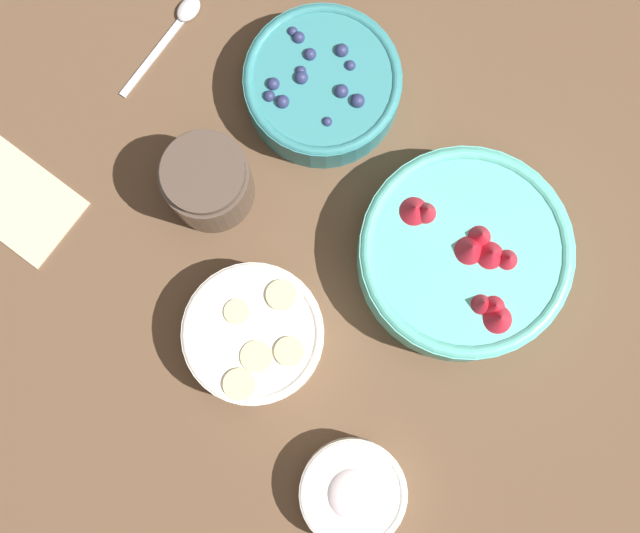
{
  "coord_description": "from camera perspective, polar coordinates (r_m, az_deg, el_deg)",
  "views": [
    {
      "loc": [
        -0.07,
        0.14,
        0.94
      ],
      "look_at": [
        -0.01,
        0.03,
        0.04
      ],
      "focal_mm": 50.0,
      "sensor_mm": 36.0,
      "label": 1
    }
  ],
  "objects": [
    {
      "name": "bowl_blueberries",
      "position": [
        0.97,
        0.15,
        11.55
      ],
      "size": [
        0.17,
        0.17,
        0.06
      ],
      "color": "teal",
      "rests_on": "ground_plane"
    },
    {
      "name": "bowl_cream",
      "position": [
        0.92,
        2.11,
        -14.27
      ],
      "size": [
        0.11,
        0.11,
        0.05
      ],
      "color": "white",
      "rests_on": "ground_plane"
    },
    {
      "name": "napkin",
      "position": [
        1.02,
        -18.82,
        4.03
      ],
      "size": [
        0.14,
        0.1,
        0.01
      ],
      "color": "beige",
      "rests_on": "ground_plane"
    },
    {
      "name": "ground_plane",
      "position": [
        0.96,
        0.51,
        1.25
      ],
      "size": [
        4.0,
        4.0,
        0.0
      ],
      "primitive_type": "plane",
      "color": "brown"
    },
    {
      "name": "spoon",
      "position": [
        1.03,
        -9.29,
        14.86
      ],
      "size": [
        0.03,
        0.14,
        0.01
      ],
      "color": "silver",
      "rests_on": "ground_plane"
    },
    {
      "name": "bowl_bananas",
      "position": [
        0.92,
        -4.24,
        -4.38
      ],
      "size": [
        0.14,
        0.14,
        0.06
      ],
      "color": "white",
      "rests_on": "ground_plane"
    },
    {
      "name": "bowl_strawberries",
      "position": [
        0.93,
        9.21,
        0.75
      ],
      "size": [
        0.22,
        0.22,
        0.09
      ],
      "color": "#56B7A8",
      "rests_on": "ground_plane"
    },
    {
      "name": "jar_chocolate",
      "position": [
        0.94,
        -7.17,
        5.34
      ],
      "size": [
        0.09,
        0.09,
        0.09
      ],
      "color": "#4C3D33",
      "rests_on": "ground_plane"
    }
  ]
}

